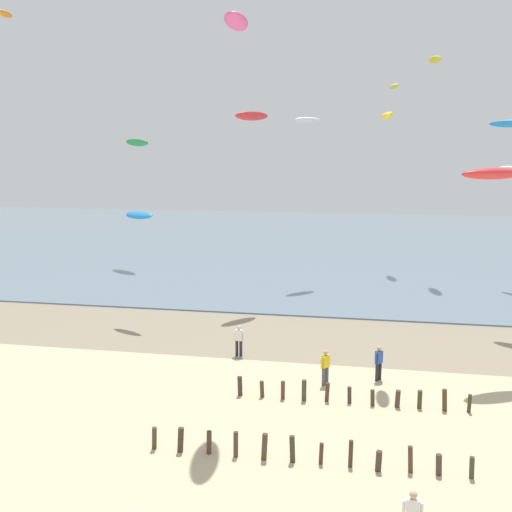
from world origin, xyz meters
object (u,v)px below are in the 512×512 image
(kite_aloft_8, at_px, (493,174))
(kite_aloft_12, at_px, (137,142))
(kite_aloft_2, at_px, (236,21))
(kite_aloft_5, at_px, (252,116))
(kite_aloft_4, at_px, (435,59))
(person_nearest_camera, at_px, (239,340))
(kite_aloft_0, at_px, (512,123))
(kite_aloft_9, at_px, (139,215))
(kite_aloft_11, at_px, (308,120))
(person_mid_beach, at_px, (325,366))
(kite_aloft_6, at_px, (510,168))
(kite_aloft_10, at_px, (387,116))
(kite_aloft_7, at_px, (394,86))
(kite_aloft_3, at_px, (5,14))
(person_left_flank, at_px, (379,362))

(kite_aloft_8, height_order, kite_aloft_12, kite_aloft_12)
(kite_aloft_2, height_order, kite_aloft_8, kite_aloft_2)
(kite_aloft_2, bearing_deg, kite_aloft_5, 0.89)
(kite_aloft_4, bearing_deg, kite_aloft_5, 125.15)
(kite_aloft_4, bearing_deg, person_nearest_camera, 145.57)
(kite_aloft_0, height_order, kite_aloft_9, kite_aloft_0)
(kite_aloft_5, height_order, kite_aloft_11, kite_aloft_5)
(person_mid_beach, xyz_separation_m, kite_aloft_12, (-20.12, 27.78, 10.93))
(person_mid_beach, bearing_deg, kite_aloft_4, 75.88)
(kite_aloft_2, bearing_deg, kite_aloft_9, 31.86)
(person_mid_beach, distance_m, kite_aloft_11, 26.47)
(kite_aloft_5, relative_size, kite_aloft_6, 1.48)
(kite_aloft_12, bearing_deg, kite_aloft_6, 29.17)
(kite_aloft_10, xyz_separation_m, kite_aloft_11, (-5.85, 19.25, 0.86))
(kite_aloft_4, xyz_separation_m, kite_aloft_7, (-3.19, 3.71, -1.75))
(kite_aloft_5, bearing_deg, kite_aloft_2, 44.91)
(kite_aloft_4, xyz_separation_m, kite_aloft_6, (5.89, -3.48, -9.02))
(kite_aloft_4, distance_m, kite_aloft_9, 29.57)
(kite_aloft_7, xyz_separation_m, kite_aloft_9, (-16.37, -22.54, -9.98))
(kite_aloft_9, distance_m, kite_aloft_11, 18.16)
(kite_aloft_7, distance_m, kite_aloft_11, 11.50)
(person_nearest_camera, distance_m, kite_aloft_12, 30.91)
(kite_aloft_6, height_order, kite_aloft_7, kite_aloft_7)
(person_nearest_camera, xyz_separation_m, person_mid_beach, (4.88, -3.21, 0.00))
(kite_aloft_4, relative_size, kite_aloft_9, 1.12)
(kite_aloft_0, xyz_separation_m, kite_aloft_7, (-6.43, 18.98, 4.31))
(kite_aloft_3, height_order, kite_aloft_5, kite_aloft_3)
(kite_aloft_5, bearing_deg, kite_aloft_3, -39.75)
(kite_aloft_6, xyz_separation_m, kite_aloft_10, (-10.34, -20.43, 2.99))
(kite_aloft_9, bearing_deg, kite_aloft_8, 12.27)
(person_nearest_camera, bearing_deg, kite_aloft_12, 121.81)
(kite_aloft_4, xyz_separation_m, kite_aloft_9, (-19.55, -18.83, -11.74))
(kite_aloft_3, distance_m, kite_aloft_4, 33.80)
(kite_aloft_7, bearing_deg, kite_aloft_5, -39.75)
(person_left_flank, height_order, kite_aloft_8, kite_aloft_8)
(person_mid_beach, bearing_deg, kite_aloft_5, 113.36)
(kite_aloft_5, bearing_deg, kite_aloft_0, 117.74)
(person_mid_beach, height_order, kite_aloft_5, kite_aloft_5)
(person_left_flank, distance_m, kite_aloft_12, 36.66)
(person_mid_beach, xyz_separation_m, kite_aloft_4, (6.97, 27.69, 17.77))
(person_mid_beach, distance_m, kite_aloft_9, 16.53)
(person_left_flank, xyz_separation_m, kite_aloft_5, (-8.91, 13.80, 12.48))
(person_left_flank, relative_size, kite_aloft_6, 0.85)
(person_nearest_camera, distance_m, kite_aloft_2, 16.06)
(kite_aloft_3, bearing_deg, kite_aloft_11, -65.93)
(person_nearest_camera, bearing_deg, kite_aloft_7, 72.92)
(kite_aloft_3, relative_size, kite_aloft_12, 0.55)
(person_nearest_camera, height_order, person_mid_beach, same)
(person_nearest_camera, xyz_separation_m, kite_aloft_8, (12.52, 0.59, 8.94))
(person_left_flank, xyz_separation_m, kite_aloft_11, (-5.81, 21.97, 12.60))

